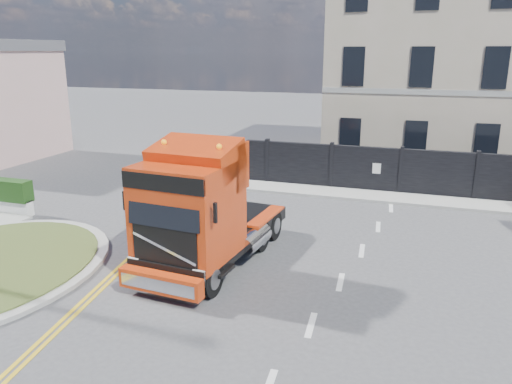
% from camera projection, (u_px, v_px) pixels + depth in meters
% --- Properties ---
extents(ground, '(120.00, 120.00, 0.00)m').
position_uv_depth(ground, '(243.00, 262.00, 14.70)').
color(ground, '#424244').
rests_on(ground, ground).
extents(hoarding_fence, '(18.80, 0.25, 2.00)m').
position_uv_depth(hoarding_fence, '(464.00, 176.00, 20.67)').
color(hoarding_fence, black).
rests_on(hoarding_fence, ground).
extents(georgian_building, '(12.30, 10.30, 12.80)m').
position_uv_depth(georgian_building, '(454.00, 55.00, 26.39)').
color(georgian_building, '#BBA894').
rests_on(georgian_building, ground).
extents(pavement_far, '(20.00, 1.60, 0.12)m').
position_uv_depth(pavement_far, '(449.00, 203.00, 20.27)').
color(pavement_far, '#999994').
rests_on(pavement_far, ground).
extents(truck, '(2.77, 6.28, 3.66)m').
position_uv_depth(truck, '(200.00, 215.00, 13.78)').
color(truck, black).
rests_on(truck, ground).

